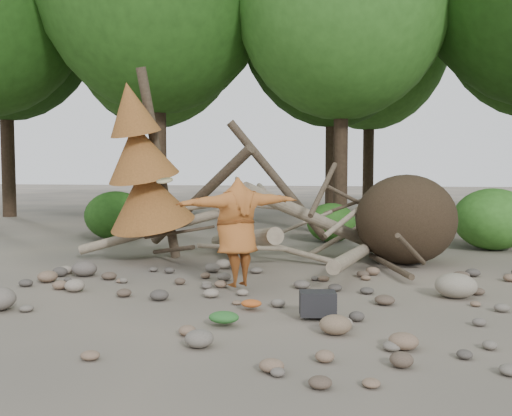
# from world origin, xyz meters

# --- Properties ---
(ground) EXTENTS (120.00, 120.00, 0.00)m
(ground) POSITION_xyz_m (0.00, 0.00, 0.00)
(ground) COLOR #514C44
(ground) RESTS_ON ground
(deadfall_pile) EXTENTS (8.55, 5.24, 3.30)m
(deadfall_pile) POSITION_xyz_m (2.02, 4.24, 0.95)
(deadfall_pile) COLOR #332619
(deadfall_pile) RESTS_ON ground
(dead_conifer) EXTENTS (2.06, 2.16, 4.35)m
(dead_conifer) POSITION_xyz_m (-3.12, 3.37, 2.11)
(dead_conifer) COLOR #4C3F30
(dead_conifer) RESTS_ON ground
(bush_left) EXTENTS (1.80, 1.80, 1.44)m
(bush_left) POSITION_xyz_m (-5.50, 7.20, 0.72)
(bush_left) COLOR #214F15
(bush_left) RESTS_ON ground
(bush_mid) EXTENTS (1.40, 1.40, 1.12)m
(bush_mid) POSITION_xyz_m (0.80, 7.80, 0.56)
(bush_mid) COLOR #2C641D
(bush_mid) RESTS_ON ground
(bush_right) EXTENTS (2.00, 2.00, 1.60)m
(bush_right) POSITION_xyz_m (5.00, 7.00, 0.80)
(bush_right) COLOR #377725
(bush_right) RESTS_ON ground
(frisbee_thrower) EXTENTS (2.48, 1.99, 1.89)m
(frisbee_thrower) POSITION_xyz_m (-0.48, 0.98, 1.02)
(frisbee_thrower) COLOR #A35824
(frisbee_thrower) RESTS_ON ground
(backpack) EXTENTS (0.55, 0.42, 0.33)m
(backpack) POSITION_xyz_m (1.03, -0.67, 0.17)
(backpack) COLOR black
(backpack) RESTS_ON ground
(cloth_green) EXTENTS (0.41, 0.34, 0.15)m
(cloth_green) POSITION_xyz_m (-0.18, -1.27, 0.08)
(cloth_green) COLOR #286127
(cloth_green) RESTS_ON ground
(cloth_orange) EXTENTS (0.31, 0.25, 0.11)m
(cloth_orange) POSITION_xyz_m (0.02, -0.35, 0.06)
(cloth_orange) COLOR #AC4E1D
(cloth_orange) RESTS_ON ground
(boulder_front_right) EXTENTS (0.42, 0.37, 0.25)m
(boulder_front_right) POSITION_xyz_m (1.31, -1.36, 0.12)
(boulder_front_right) COLOR #7A634C
(boulder_front_right) RESTS_ON ground
(boulder_mid_right) EXTENTS (0.67, 0.61, 0.40)m
(boulder_mid_right) POSITION_xyz_m (3.16, 1.06, 0.20)
(boulder_mid_right) COLOR gray
(boulder_mid_right) RESTS_ON ground
(boulder_mid_left) EXTENTS (0.50, 0.45, 0.30)m
(boulder_mid_left) POSITION_xyz_m (-3.70, 1.71, 0.15)
(boulder_mid_left) COLOR #5D554E
(boulder_mid_left) RESTS_ON ground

